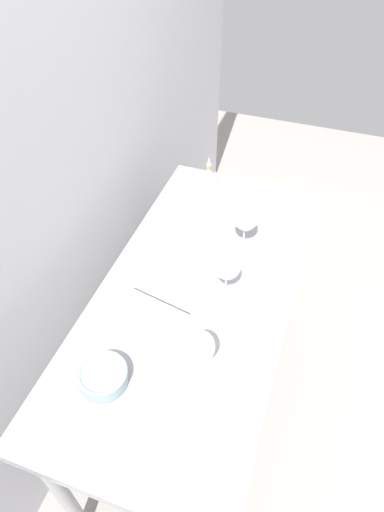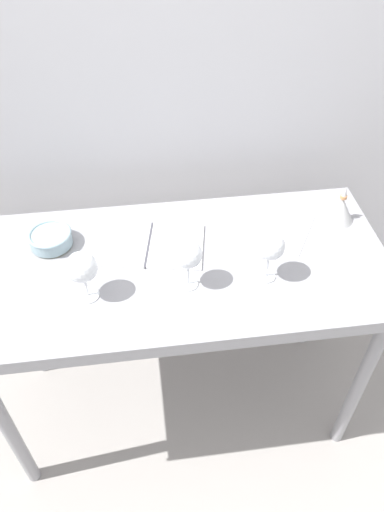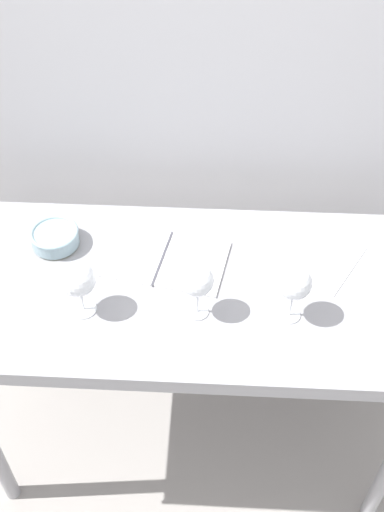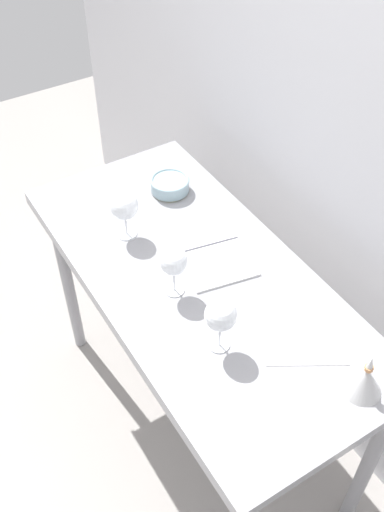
% 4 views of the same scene
% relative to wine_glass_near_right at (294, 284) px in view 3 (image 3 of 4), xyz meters
% --- Properties ---
extents(ground_plane, '(6.00, 6.00, 0.00)m').
position_rel_wine_glass_near_right_xyz_m(ground_plane, '(-0.27, 0.10, -1.03)').
color(ground_plane, gray).
extents(back_wall, '(3.80, 0.04, 2.60)m').
position_rel_wine_glass_near_right_xyz_m(back_wall, '(-0.27, 0.59, 0.27)').
color(back_wall, silver).
rests_on(back_wall, ground_plane).
extents(steel_counter, '(1.40, 0.65, 0.90)m').
position_rel_wine_glass_near_right_xyz_m(steel_counter, '(-0.27, 0.10, -0.24)').
color(steel_counter, gray).
rests_on(steel_counter, ground_plane).
extents(wine_glass_near_right, '(0.09, 0.09, 0.18)m').
position_rel_wine_glass_near_right_xyz_m(wine_glass_near_right, '(0.00, 0.00, 0.00)').
color(wine_glass_near_right, white).
rests_on(wine_glass_near_right, steel_counter).
extents(wine_glass_near_left, '(0.09, 0.09, 0.17)m').
position_rel_wine_glass_near_right_xyz_m(wine_glass_near_left, '(-0.56, -0.01, -0.01)').
color(wine_glass_near_left, white).
rests_on(wine_glass_near_left, steel_counter).
extents(wine_glass_near_center, '(0.09, 0.09, 0.17)m').
position_rel_wine_glass_near_right_xyz_m(wine_glass_near_center, '(-0.25, -0.00, -0.00)').
color(wine_glass_near_center, white).
rests_on(wine_glass_near_center, steel_counter).
extents(open_notebook, '(0.39, 0.29, 0.01)m').
position_rel_wine_glass_near_right_xyz_m(open_notebook, '(-0.36, 0.19, -0.13)').
color(open_notebook, white).
rests_on(open_notebook, steel_counter).
extents(tasting_sheet_upper, '(0.25, 0.28, 0.00)m').
position_rel_wine_glass_near_right_xyz_m(tasting_sheet_upper, '(0.13, 0.21, -0.13)').
color(tasting_sheet_upper, white).
rests_on(tasting_sheet_upper, steel_counter).
extents(tasting_bowl, '(0.15, 0.15, 0.06)m').
position_rel_wine_glass_near_right_xyz_m(tasting_bowl, '(-0.69, 0.24, -0.10)').
color(tasting_bowl, '#DBCC66').
rests_on(tasting_bowl, steel_counter).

